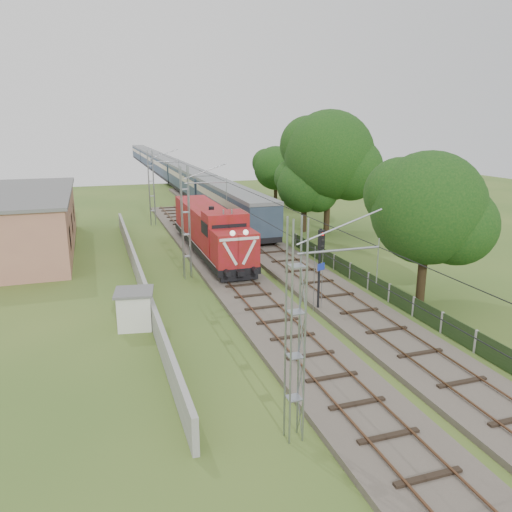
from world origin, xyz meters
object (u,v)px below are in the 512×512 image
object	(u,v)px
locomotive	(211,229)
relay_hut	(135,309)
signal_post	(320,256)
coach_rake	(167,167)

from	to	relation	value
locomotive	relay_hut	size ratio (longest dim) A/B	7.50
locomotive	signal_post	world-z (taller)	signal_post
coach_rake	relay_hut	world-z (taller)	coach_rake
coach_rake	signal_post	xyz separation A→B (m)	(-1.96, -72.80, 0.90)
locomotive	relay_hut	xyz separation A→B (m)	(-7.40, -13.41, -1.21)
signal_post	relay_hut	distance (m)	10.79
coach_rake	relay_hut	distance (m)	72.66
coach_rake	relay_hut	bearing A→B (deg)	-99.83
coach_rake	signal_post	world-z (taller)	signal_post
coach_rake	relay_hut	xyz separation A→B (m)	(-12.40, -71.58, -1.51)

